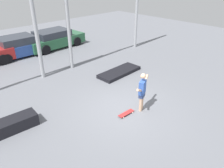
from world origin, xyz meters
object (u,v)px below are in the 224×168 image
at_px(skateboarder, 142,90).
at_px(manual_pad, 119,72).
at_px(skateboard, 126,113).
at_px(parked_car_green, 54,39).
at_px(parked_car_blue, 19,46).

height_order(skateboarder, manual_pad, skateboarder).
relative_size(skateboarder, skateboard, 2.23).
distance_m(skateboarder, manual_pad, 3.82).
xyz_separation_m(skateboard, manual_pad, (2.66, 2.98, 0.03)).
height_order(skateboard, parked_car_green, parked_car_green).
relative_size(skateboard, parked_car_green, 0.17).
distance_m(skateboard, parked_car_blue, 9.82).
distance_m(manual_pad, parked_car_green, 6.75).
bearing_deg(manual_pad, skateboarder, -121.73).
xyz_separation_m(manual_pad, parked_car_green, (-0.10, 6.73, 0.56)).
distance_m(skateboarder, parked_car_blue, 10.03).
relative_size(skateboarder, manual_pad, 0.64).
bearing_deg(skateboard, parked_car_green, 77.59).
distance_m(skateboard, manual_pad, 3.99).
xyz_separation_m(skateboarder, parked_car_green, (1.85, 9.89, -0.28)).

